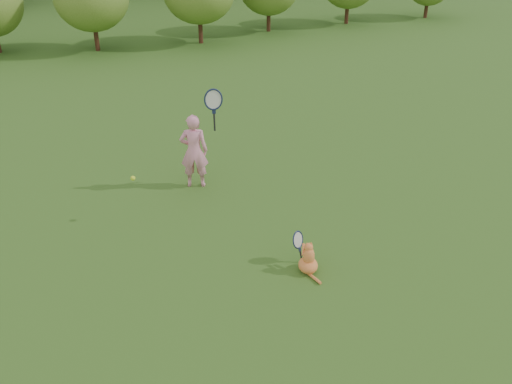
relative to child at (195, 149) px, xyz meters
name	(u,v)px	position (x,y,z in m)	size (l,w,h in m)	color
ground	(264,267)	(0.16, -2.63, -0.67)	(100.00, 100.00, 0.00)	#2E5818
shrub_row	(103,1)	(0.16, 10.37, 0.73)	(28.00, 3.00, 2.80)	#577624
child	(195,149)	(0.00, 0.00, 0.00)	(0.74, 0.45, 1.90)	pink
cat	(308,256)	(0.66, -2.91, -0.44)	(0.39, 0.63, 0.59)	#D85B29
tennis_ball	(133,178)	(-1.16, -0.76, 0.04)	(0.07, 0.07, 0.07)	#9DCF18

